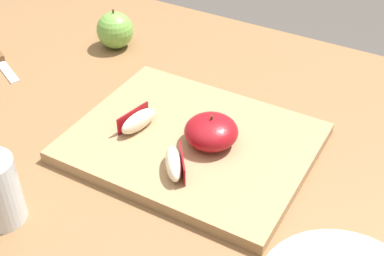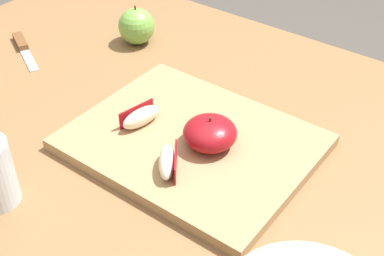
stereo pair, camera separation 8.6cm
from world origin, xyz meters
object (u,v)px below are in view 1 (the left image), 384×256
Objects in this scene: whole_apple_granny_green at (115,30)px; apple_wedge_left at (138,121)px; apple_half_skin_up at (211,131)px; cutting_board at (192,142)px; apple_wedge_middle at (174,163)px.

apple_wedge_left is at bearing -47.25° from whole_apple_granny_green.
apple_half_skin_up is 1.00× the size of whole_apple_granny_green.
apple_half_skin_up is at bearing 4.81° from cutting_board.
apple_wedge_left is at bearing -168.12° from apple_half_skin_up.
whole_apple_granny_green reaches higher than apple_half_skin_up.
whole_apple_granny_green is (-0.33, 0.30, 0.00)m from apple_wedge_middle.
cutting_board is 4.43× the size of apple_half_skin_up.
cutting_board is 4.44× the size of whole_apple_granny_green.
cutting_board is at bearing 14.44° from apple_wedge_left.
cutting_board is at bearing -34.78° from whole_apple_granny_green.
apple_wedge_left is 0.33m from whole_apple_granny_green.
apple_wedge_middle is (0.02, -0.08, 0.03)m from cutting_board.
apple_half_skin_up is 0.09m from apple_wedge_middle.
cutting_board is 0.09m from apple_wedge_middle.
apple_wedge_middle reaches higher than cutting_board.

